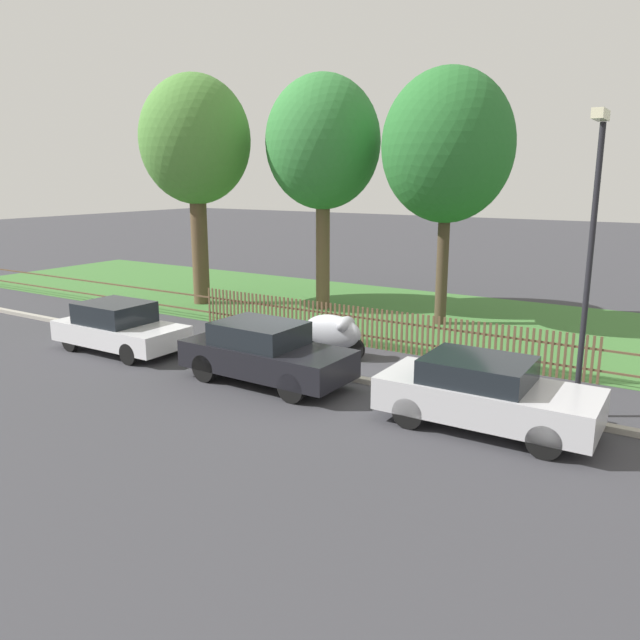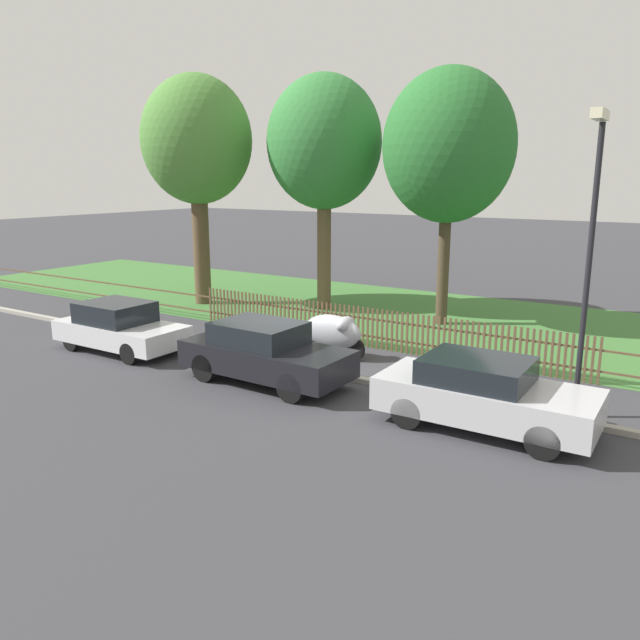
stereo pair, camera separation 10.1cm
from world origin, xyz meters
TOP-DOWN VIEW (x-y plane):
  - ground_plane at (0.00, 0.00)m, footprint 120.00×120.00m
  - kerb_stone at (0.00, 0.10)m, footprint 42.12×0.20m
  - grass_strip at (0.00, 7.39)m, footprint 42.12×9.02m
  - park_fence at (0.00, 2.89)m, footprint 42.12×0.05m
  - parked_car_silver_hatchback at (-5.62, -1.07)m, footprint 3.78×1.68m
  - parked_car_black_saloon at (-0.64, -1.09)m, footprint 4.08×1.76m
  - parked_car_navy_estate at (4.50, -1.02)m, footprint 4.03×1.74m
  - covered_motorcycle at (-0.36, 1.52)m, footprint 1.90×0.72m
  - tree_nearest_kerb at (-8.29, 5.07)m, footprint 3.95×3.95m
  - tree_behind_motorcycle at (-3.99, 6.78)m, footprint 3.97×3.97m
  - tree_mid_park at (0.58, 6.67)m, footprint 4.04×4.04m
  - street_lamp at (5.87, 0.43)m, footprint 0.20×0.79m

SIDE VIEW (x-z plane):
  - ground_plane at x=0.00m, z-range 0.00..0.00m
  - grass_strip at x=0.00m, z-range 0.00..0.01m
  - kerb_stone at x=0.00m, z-range 0.00..0.12m
  - park_fence at x=0.00m, z-range 0.00..1.13m
  - parked_car_silver_hatchback at x=-5.62m, z-range 0.00..1.34m
  - covered_motorcycle at x=-0.36m, z-range 0.12..1.26m
  - parked_car_navy_estate at x=4.50m, z-range 0.02..1.37m
  - parked_car_black_saloon at x=-0.64m, z-range 0.02..1.43m
  - street_lamp at x=5.87m, z-range 0.74..6.55m
  - tree_mid_park at x=0.58m, z-range 1.60..9.50m
  - tree_behind_motorcycle at x=-3.99m, z-range 1.71..9.81m
  - tree_nearest_kerb at x=-8.29m, z-range 1.75..9.98m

